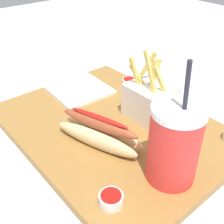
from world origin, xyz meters
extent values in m
cube|color=silver|center=(0.00, 0.00, -0.01)|extent=(2.40, 2.40, 0.02)
cube|color=olive|center=(0.00, 0.00, 0.01)|extent=(0.48, 0.36, 0.02)
cylinder|color=red|center=(0.17, -0.02, 0.08)|extent=(0.08, 0.08, 0.12)
cylinder|color=white|center=(0.17, -0.02, 0.15)|extent=(0.08, 0.08, 0.01)
cylinder|color=#262633|center=(0.18, -0.02, 0.19)|extent=(0.01, 0.01, 0.08)
cube|color=white|center=(0.03, 0.08, 0.06)|extent=(0.09, 0.08, 0.07)
cube|color=#E5C660|center=(0.02, 0.09, 0.11)|extent=(0.01, 0.03, 0.07)
cube|color=#E5C660|center=(0.04, 0.07, 0.12)|extent=(0.01, 0.01, 0.08)
cube|color=#E5C660|center=(0.04, 0.07, 0.13)|extent=(0.04, 0.01, 0.09)
cube|color=#E5C660|center=(0.01, 0.07, 0.10)|extent=(0.04, 0.04, 0.07)
cube|color=#E5C660|center=(0.00, 0.09, 0.12)|extent=(0.04, 0.02, 0.08)
cube|color=#E5C660|center=(0.05, 0.08, 0.11)|extent=(0.03, 0.03, 0.07)
cube|color=#E5C660|center=(0.00, 0.06, 0.12)|extent=(0.02, 0.03, 0.08)
ellipsoid|color=#E5C689|center=(0.04, -0.07, 0.04)|extent=(0.18, 0.08, 0.04)
ellipsoid|color=#E5C689|center=(0.03, -0.05, 0.04)|extent=(0.18, 0.08, 0.04)
ellipsoid|color=#994728|center=(0.03, -0.06, 0.07)|extent=(0.16, 0.07, 0.02)
ellipsoid|color=red|center=(0.03, -0.06, 0.08)|extent=(0.12, 0.05, 0.01)
cylinder|color=white|center=(0.15, -0.13, 0.03)|extent=(0.04, 0.04, 0.02)
cylinder|color=#B2140F|center=(0.15, -0.13, 0.04)|extent=(0.03, 0.03, 0.01)
cylinder|color=white|center=(-0.10, 0.14, 0.03)|extent=(0.04, 0.04, 0.02)
cylinder|color=#B2140F|center=(-0.10, 0.14, 0.04)|extent=(0.03, 0.03, 0.01)
cube|color=white|center=(-0.16, 0.03, 0.02)|extent=(0.14, 0.14, 0.01)
camera|label=1|loc=(0.37, -0.31, 0.37)|focal=45.12mm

